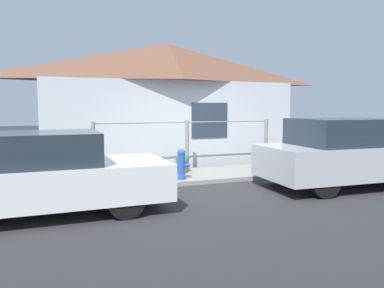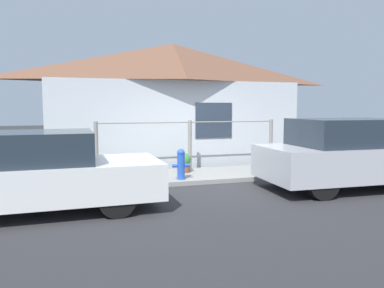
% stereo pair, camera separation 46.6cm
% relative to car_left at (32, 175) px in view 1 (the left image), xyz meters
% --- Properties ---
extents(ground_plane, '(60.00, 60.00, 0.00)m').
position_rel_car_left_xyz_m(ground_plane, '(3.66, 1.28, -0.67)').
color(ground_plane, '#2D2D30').
extents(sidewalk, '(24.00, 1.70, 0.10)m').
position_rel_car_left_xyz_m(sidewalk, '(3.66, 2.12, -0.62)').
color(sidewalk, gray).
rests_on(sidewalk, ground_plane).
extents(house, '(7.66, 2.23, 3.64)m').
position_rel_car_left_xyz_m(house, '(3.66, 4.45, 2.20)').
color(house, silver).
rests_on(house, ground_plane).
extents(fence, '(4.90, 0.10, 1.30)m').
position_rel_car_left_xyz_m(fence, '(3.66, 2.82, 0.14)').
color(fence, gray).
rests_on(fence, sidewalk).
extents(car_left, '(4.28, 1.71, 1.35)m').
position_rel_car_left_xyz_m(car_left, '(0.00, 0.00, 0.00)').
color(car_left, white).
rests_on(car_left, ground_plane).
extents(car_right, '(4.02, 1.86, 1.50)m').
position_rel_car_left_xyz_m(car_right, '(6.42, 0.00, 0.07)').
color(car_right, '#B7B7BC').
rests_on(car_right, ground_plane).
extents(fire_hydrant, '(0.41, 0.18, 0.70)m').
position_rel_car_left_xyz_m(fire_hydrant, '(3.05, 1.53, -0.20)').
color(fire_hydrant, blue).
rests_on(fire_hydrant, sidewalk).
extents(potted_plant_near_hydrant, '(0.34, 0.34, 0.49)m').
position_rel_car_left_xyz_m(potted_plant_near_hydrant, '(3.38, 2.42, -0.32)').
color(potted_plant_near_hydrant, brown).
rests_on(potted_plant_near_hydrant, sidewalk).
extents(potted_plant_by_fence, '(0.58, 0.58, 0.69)m').
position_rel_car_left_xyz_m(potted_plant_by_fence, '(0.43, 2.42, -0.20)').
color(potted_plant_by_fence, slate).
rests_on(potted_plant_by_fence, sidewalk).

